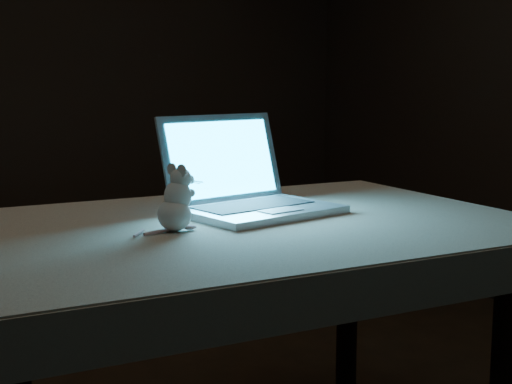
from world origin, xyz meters
TOP-DOWN VIEW (x-y plane):
  - back_wall at (0.00, 2.50)m, footprint 4.50×0.04m
  - table at (-0.04, -0.11)m, footprint 1.63×1.11m
  - tablecloth at (-0.08, -0.10)m, footprint 1.69×1.15m
  - laptop at (0.11, -0.03)m, footprint 0.49×0.44m
  - plush_mouse at (-0.22, -0.12)m, footprint 0.16×0.16m

SIDE VIEW (x-z plane):
  - table at x=-0.04m, z-range 0.00..0.83m
  - tablecloth at x=-0.08m, z-range 0.73..0.84m
  - plush_mouse at x=-0.22m, z-range 0.84..1.02m
  - laptop at x=0.11m, z-range 0.84..1.14m
  - back_wall at x=0.00m, z-range 0.00..2.60m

